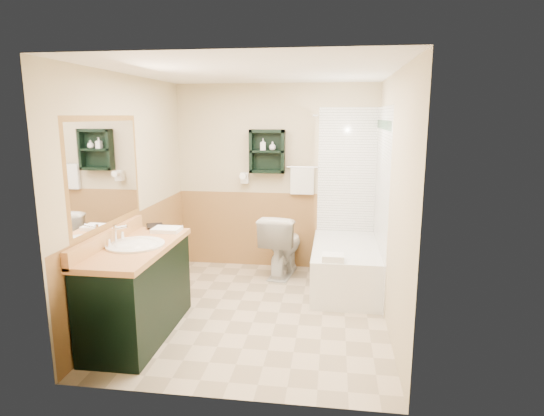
{
  "coord_description": "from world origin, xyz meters",
  "views": [
    {
      "loc": [
        0.75,
        -4.35,
        2.0
      ],
      "look_at": [
        0.13,
        0.2,
        1.06
      ],
      "focal_mm": 30.0,
      "sensor_mm": 36.0,
      "label": 1
    }
  ],
  "objects_px": {
    "vanity": "(138,290)",
    "hair_dryer": "(245,178)",
    "vanity_book": "(146,217)",
    "toilet": "(282,245)",
    "soap_bottle_a": "(263,147)",
    "bathtub": "(346,266)",
    "soap_bottle_b": "(273,147)",
    "wall_shelf": "(267,151)"
  },
  "relations": [
    {
      "from": "vanity",
      "to": "soap_bottle_b",
      "type": "bearing_deg",
      "value": 64.65
    },
    {
      "from": "vanity",
      "to": "vanity_book",
      "type": "relative_size",
      "value": 6.14
    },
    {
      "from": "hair_dryer",
      "to": "vanity",
      "type": "height_order",
      "value": "hair_dryer"
    },
    {
      "from": "wall_shelf",
      "to": "soap_bottle_a",
      "type": "relative_size",
      "value": 3.73
    },
    {
      "from": "vanity_book",
      "to": "soap_bottle_a",
      "type": "xyz_separation_m",
      "value": [
        1.01,
        1.39,
        0.63
      ]
    },
    {
      "from": "vanity_book",
      "to": "soap_bottle_a",
      "type": "distance_m",
      "value": 1.83
    },
    {
      "from": "hair_dryer",
      "to": "vanity",
      "type": "relative_size",
      "value": 0.18
    },
    {
      "from": "wall_shelf",
      "to": "vanity",
      "type": "relative_size",
      "value": 0.41
    },
    {
      "from": "bathtub",
      "to": "wall_shelf",
      "type": "bearing_deg",
      "value": 151.07
    },
    {
      "from": "toilet",
      "to": "soap_bottle_a",
      "type": "relative_size",
      "value": 5.38
    },
    {
      "from": "hair_dryer",
      "to": "toilet",
      "type": "xyz_separation_m",
      "value": [
        0.52,
        -0.26,
        -0.81
      ]
    },
    {
      "from": "wall_shelf",
      "to": "soap_bottle_b",
      "type": "relative_size",
      "value": 5.02
    },
    {
      "from": "bathtub",
      "to": "vanity_book",
      "type": "height_order",
      "value": "vanity_book"
    },
    {
      "from": "toilet",
      "to": "vanity_book",
      "type": "distance_m",
      "value": 1.82
    },
    {
      "from": "vanity",
      "to": "hair_dryer",
      "type": "bearing_deg",
      "value": 73.94
    },
    {
      "from": "hair_dryer",
      "to": "vanity_book",
      "type": "distance_m",
      "value": 1.63
    },
    {
      "from": "vanity_book",
      "to": "soap_bottle_b",
      "type": "relative_size",
      "value": 2.01
    },
    {
      "from": "soap_bottle_a",
      "to": "hair_dryer",
      "type": "bearing_deg",
      "value": 173.11
    },
    {
      "from": "toilet",
      "to": "soap_bottle_a",
      "type": "distance_m",
      "value": 1.26
    },
    {
      "from": "vanity",
      "to": "toilet",
      "type": "distance_m",
      "value": 2.12
    },
    {
      "from": "vanity_book",
      "to": "bathtub",
      "type": "bearing_deg",
      "value": -3.97
    },
    {
      "from": "hair_dryer",
      "to": "toilet",
      "type": "distance_m",
      "value": 1.0
    },
    {
      "from": "soap_bottle_b",
      "to": "wall_shelf",
      "type": "bearing_deg",
      "value": 175.89
    },
    {
      "from": "bathtub",
      "to": "soap_bottle_a",
      "type": "height_order",
      "value": "soap_bottle_a"
    },
    {
      "from": "wall_shelf",
      "to": "vanity",
      "type": "distance_m",
      "value": 2.5
    },
    {
      "from": "hair_dryer",
      "to": "vanity_book",
      "type": "xyz_separation_m",
      "value": [
        -0.76,
        -1.42,
        -0.23
      ]
    },
    {
      "from": "soap_bottle_a",
      "to": "soap_bottle_b",
      "type": "height_order",
      "value": "soap_bottle_b"
    },
    {
      "from": "wall_shelf",
      "to": "bathtub",
      "type": "xyz_separation_m",
      "value": [
        1.03,
        -0.57,
        -1.29
      ]
    },
    {
      "from": "toilet",
      "to": "soap_bottle_a",
      "type": "bearing_deg",
      "value": -31.47
    },
    {
      "from": "vanity_book",
      "to": "soap_bottle_a",
      "type": "height_order",
      "value": "soap_bottle_a"
    },
    {
      "from": "vanity",
      "to": "soap_bottle_a",
      "type": "relative_size",
      "value": 9.15
    },
    {
      "from": "bathtub",
      "to": "hair_dryer",
      "type": "bearing_deg",
      "value": 155.94
    },
    {
      "from": "soap_bottle_a",
      "to": "bathtub",
      "type": "bearing_deg",
      "value": -27.54
    },
    {
      "from": "hair_dryer",
      "to": "soap_bottle_a",
      "type": "height_order",
      "value": "soap_bottle_a"
    },
    {
      "from": "vanity",
      "to": "bathtub",
      "type": "height_order",
      "value": "vanity"
    },
    {
      "from": "soap_bottle_a",
      "to": "vanity_book",
      "type": "bearing_deg",
      "value": -125.9
    },
    {
      "from": "vanity",
      "to": "vanity_book",
      "type": "height_order",
      "value": "vanity_book"
    },
    {
      "from": "hair_dryer",
      "to": "bathtub",
      "type": "distance_m",
      "value": 1.73
    },
    {
      "from": "toilet",
      "to": "vanity_book",
      "type": "xyz_separation_m",
      "value": [
        -1.28,
        -1.16,
        0.58
      ]
    },
    {
      "from": "vanity_book",
      "to": "soap_bottle_b",
      "type": "height_order",
      "value": "soap_bottle_b"
    },
    {
      "from": "vanity_book",
      "to": "soap_bottle_a",
      "type": "bearing_deg",
      "value": 28.4
    },
    {
      "from": "bathtub",
      "to": "vanity_book",
      "type": "relative_size",
      "value": 6.81
    }
  ]
}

